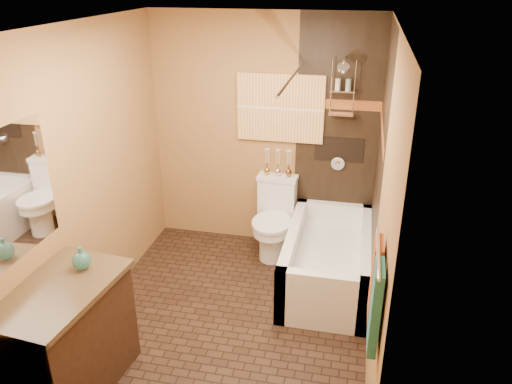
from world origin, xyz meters
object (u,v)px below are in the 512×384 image
(bathtub, at_px, (328,263))
(toilet, at_px, (274,218))
(sunset_painting, at_px, (280,108))
(vanity, at_px, (66,339))

(bathtub, bearing_deg, toilet, 143.90)
(toilet, bearing_deg, sunset_painting, 93.24)
(toilet, bearing_deg, bathtub, -32.86)
(vanity, bearing_deg, toilet, 69.07)
(sunset_painting, height_order, vanity, sunset_painting)
(vanity, bearing_deg, bathtub, 51.15)
(toilet, distance_m, vanity, 2.46)
(bathtub, bearing_deg, sunset_painting, 130.50)
(toilet, height_order, vanity, vanity)
(sunset_painting, bearing_deg, vanity, -114.06)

